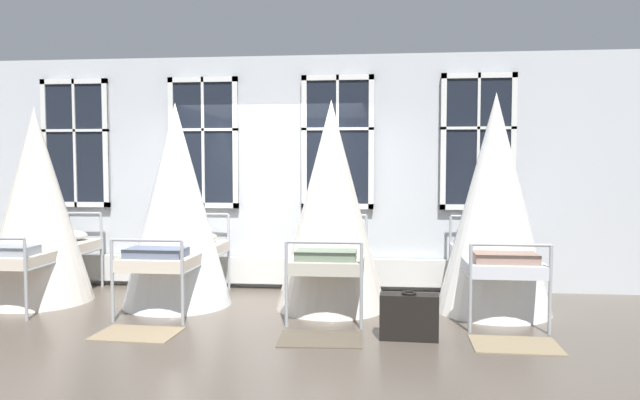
% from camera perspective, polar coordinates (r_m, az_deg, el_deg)
% --- Properties ---
extents(ground, '(18.49, 18.49, 0.00)m').
position_cam_1_polar(ground, '(7.11, -6.55, -10.34)').
color(ground, brown).
extents(back_wall_with_windows, '(10.24, 0.10, 3.15)m').
position_cam_1_polar(back_wall_with_windows, '(8.17, -4.69, 2.61)').
color(back_wall_with_windows, silver).
rests_on(back_wall_with_windows, ground).
extents(window_bank, '(6.47, 0.10, 2.80)m').
position_cam_1_polar(window_bank, '(8.07, -4.83, -0.55)').
color(window_bank, black).
rests_on(window_bank, ground).
extents(cot_first, '(1.30, 1.83, 2.40)m').
position_cam_1_polar(cot_first, '(8.09, -25.52, -0.64)').
color(cot_first, '#9EA3A8').
rests_on(cot_first, ground).
extents(cot_second, '(1.30, 1.84, 2.43)m').
position_cam_1_polar(cot_second, '(7.34, -13.60, -0.67)').
color(cot_second, '#9EA3A8').
rests_on(cot_second, ground).
extents(cot_third, '(1.30, 1.83, 2.44)m').
position_cam_1_polar(cot_third, '(6.96, 1.08, -0.72)').
color(cot_third, '#9EA3A8').
rests_on(cot_third, ground).
extents(cot_fourth, '(1.30, 1.83, 2.51)m').
position_cam_1_polar(cot_fourth, '(7.06, 16.39, -0.56)').
color(cot_fourth, '#9EA3A8').
rests_on(cot_fourth, ground).
extents(rug_second, '(0.82, 0.60, 0.01)m').
position_cam_1_polar(rug_second, '(6.33, -17.13, -12.15)').
color(rug_second, '#8E7A5B').
rests_on(rug_second, ground).
extents(rug_third, '(0.83, 0.60, 0.01)m').
position_cam_1_polar(rug_third, '(5.89, 0.01, -13.19)').
color(rug_third, brown).
rests_on(rug_third, ground).
extents(rug_fourth, '(0.81, 0.57, 0.01)m').
position_cam_1_polar(rug_fourth, '(6.00, 18.21, -13.06)').
color(rug_fourth, '#8E7A5B').
rests_on(rug_fourth, ground).
extents(suitcase_dark, '(0.57, 0.23, 0.47)m').
position_cam_1_polar(suitcase_dark, '(5.90, 8.52, -11.00)').
color(suitcase_dark, black).
rests_on(suitcase_dark, ground).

